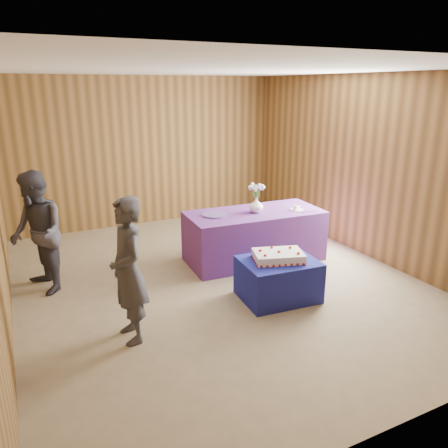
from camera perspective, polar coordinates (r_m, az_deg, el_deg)
ground at (r=5.94m, az=-1.05°, el=-7.46°), size 6.00×6.00×0.00m
room_shell at (r=5.43m, az=-1.15°, el=10.05°), size 5.04×6.04×2.72m
cake_table at (r=5.44m, az=7.08°, el=-7.16°), size 0.95×0.77×0.50m
serving_table at (r=6.54m, az=3.97°, el=-1.56°), size 2.05×1.02×0.75m
sheet_cake at (r=5.32m, az=7.10°, el=-4.17°), size 0.70×0.58×0.14m
vase at (r=6.37m, az=4.22°, el=2.48°), size 0.22×0.22×0.22m
flower_spray at (r=6.31m, az=4.27°, el=4.82°), size 0.24×0.25×0.19m
platter at (r=6.23m, az=-1.24°, el=1.22°), size 0.47×0.47×0.02m
plate at (r=6.58m, az=9.46°, el=1.85°), size 0.24×0.24×0.01m
cake_slice at (r=6.57m, az=9.48°, el=2.18°), size 0.08×0.07×0.09m
knife at (r=6.53m, az=10.97°, el=1.59°), size 0.26×0.05×0.00m
guest_left at (r=4.47m, az=-12.42°, el=-6.01°), size 0.39×0.57×1.51m
guest_right at (r=5.87m, az=-23.18°, el=-1.13°), size 0.75×0.87×1.55m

